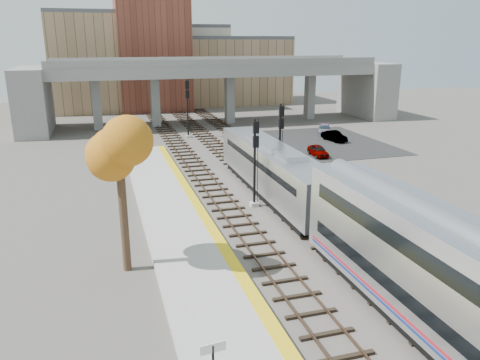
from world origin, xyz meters
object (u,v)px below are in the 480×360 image
object	(u,v)px
signal_mast_mid	(280,144)
tree	(119,149)
car_c	(324,129)
locomotive	(273,169)
signal_mast_far	(188,109)
car_a	(318,151)
signal_mast_near	(255,166)
car_b	(334,136)

from	to	relation	value
signal_mast_mid	tree	bearing A→B (deg)	-136.84
car_c	tree	bearing A→B (deg)	-105.84
locomotive	signal_mast_far	xyz separation A→B (m)	(-2.10, 24.90, 1.37)
locomotive	tree	size ratio (longest dim) A/B	2.11
signal_mast_mid	car_a	bearing A→B (deg)	45.36
signal_mast_mid	car_a	distance (m)	10.76
car_c	signal_mast_near	bearing A→B (deg)	-101.21
signal_mast_near	tree	distance (m)	12.87
signal_mast_far	car_a	distance (m)	18.18
locomotive	car_b	world-z (taller)	locomotive
tree	car_c	xyz separation A→B (m)	(27.51, 31.60, -6.08)
signal_mast_mid	locomotive	bearing A→B (deg)	-118.64
signal_mast_near	car_a	distance (m)	17.39
locomotive	signal_mast_mid	xyz separation A→B (m)	(2.00, 3.66, 1.06)
locomotive	car_a	size ratio (longest dim) A/B	5.46
signal_mast_mid	signal_mast_far	size ratio (longest dim) A/B	0.94
car_a	car_b	xyz separation A→B (m)	(5.30, 6.46, 0.02)
signal_mast_mid	tree	world-z (taller)	tree
locomotive	car_b	distance (m)	22.88
locomotive	signal_mast_far	size ratio (longest dim) A/B	2.62
tree	car_b	distance (m)	38.24
signal_mast_mid	car_c	size ratio (longest dim) A/B	1.70
locomotive	signal_mast_near	xyz separation A→B (m)	(-2.10, -1.79, 0.89)
signal_mast_mid	signal_mast_far	xyz separation A→B (m)	(-4.10, 21.24, 0.31)
signal_mast_mid	car_c	xyz separation A→B (m)	(13.62, 18.58, -2.71)
signal_mast_mid	car_a	xyz separation A→B (m)	(7.32, 7.41, -2.70)
car_c	car_a	bearing A→B (deg)	-94.24
signal_mast_near	car_b	size ratio (longest dim) A/B	1.76
tree	car_c	size ratio (longest dim) A/B	2.25
signal_mast_near	tree	size ratio (longest dim) A/B	0.73
tree	car_a	bearing A→B (deg)	43.94
locomotive	signal_mast_near	world-z (taller)	signal_mast_near
locomotive	car_b	size ratio (longest dim) A/B	5.10
signal_mast_far	car_b	xyz separation A→B (m)	(16.72, -7.36, -2.99)
car_b	car_c	world-z (taller)	car_b
signal_mast_far	tree	world-z (taller)	tree
signal_mast_far	car_c	bearing A→B (deg)	-8.51
locomotive	car_c	world-z (taller)	locomotive
signal_mast_far	car_b	distance (m)	18.51
car_a	tree	bearing A→B (deg)	-132.50
car_b	car_c	bearing A→B (deg)	67.56
car_c	car_b	bearing A→B (deg)	-76.89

